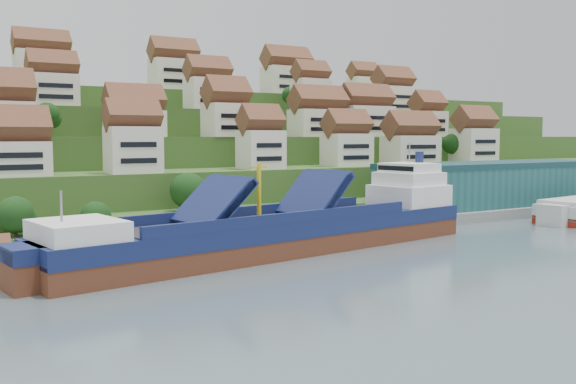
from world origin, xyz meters
TOP-DOWN VIEW (x-y plane):
  - ground at (0.00, 0.00)m, footprint 300.00×300.00m
  - quay at (20.00, 15.00)m, footprint 180.00×14.00m
  - hillside at (0.00, 103.55)m, footprint 260.00×128.00m
  - hillside_village at (2.52, 61.43)m, footprint 156.94×63.61m
  - hillside_trees at (-9.99, 42.30)m, footprint 141.90×62.41m
  - warehouse at (52.00, 17.00)m, footprint 60.00×15.00m
  - flagpole at (18.11, 10.00)m, footprint 1.28×0.16m
  - cargo_ship at (-13.56, -0.36)m, footprint 76.29×23.12m

SIDE VIEW (x-z plane):
  - ground at x=0.00m, z-range 0.00..0.00m
  - quay at x=20.00m, z-range 0.00..2.20m
  - cargo_ship at x=-13.56m, z-range -5.14..11.55m
  - flagpole at x=18.11m, z-range 2.88..10.88m
  - warehouse at x=52.00m, z-range 2.20..12.20m
  - hillside at x=0.00m, z-range -4.84..26.16m
  - hillside_trees at x=-9.99m, z-range 0.00..31.14m
  - hillside_village at x=2.52m, z-range 10.17..39.01m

